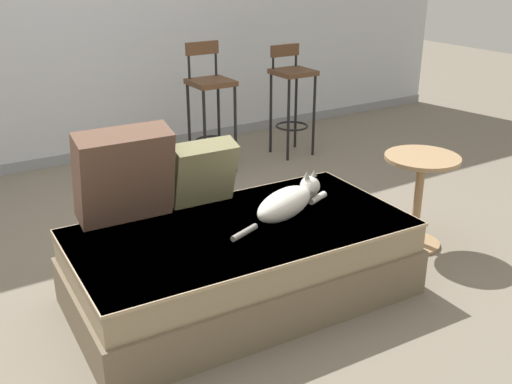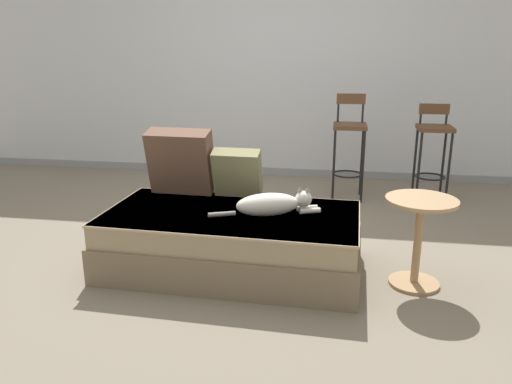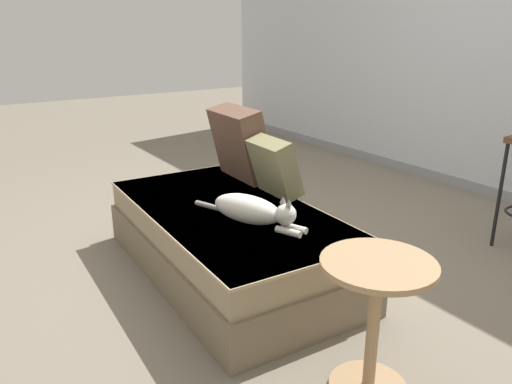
{
  "view_description": "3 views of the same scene",
  "coord_description": "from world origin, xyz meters",
  "px_view_note": "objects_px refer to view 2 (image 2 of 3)",
  "views": [
    {
      "loc": [
        -1.38,
        -2.74,
        1.7
      ],
      "look_at": [
        0.15,
        -0.3,
        0.53
      ],
      "focal_mm": 42.0,
      "sensor_mm": 36.0,
      "label": 1
    },
    {
      "loc": [
        0.66,
        -3.5,
        1.49
      ],
      "look_at": [
        0.15,
        -0.3,
        0.53
      ],
      "focal_mm": 35.0,
      "sensor_mm": 36.0,
      "label": 2
    },
    {
      "loc": [
        2.35,
        -1.76,
        1.42
      ],
      "look_at": [
        0.15,
        -0.3,
        0.53
      ],
      "focal_mm": 35.0,
      "sensor_mm": 36.0,
      "label": 3
    }
  ],
  "objects_px": {
    "couch": "(232,240)",
    "bar_stool_near_window": "(349,139)",
    "bar_stool_by_doorway": "(433,143)",
    "throw_pillow_middle": "(237,173)",
    "cat": "(272,204)",
    "side_table": "(419,230)",
    "throw_pillow_corner": "(181,161)"
  },
  "relations": [
    {
      "from": "couch",
      "to": "throw_pillow_middle",
      "type": "height_order",
      "value": "throw_pillow_middle"
    },
    {
      "from": "throw_pillow_corner",
      "to": "bar_stool_by_doorway",
      "type": "height_order",
      "value": "bar_stool_by_doorway"
    },
    {
      "from": "bar_stool_by_doorway",
      "to": "side_table",
      "type": "xyz_separation_m",
      "value": [
        -0.39,
        -1.87,
        -0.21
      ]
    },
    {
      "from": "throw_pillow_middle",
      "to": "cat",
      "type": "bearing_deg",
      "value": -50.09
    },
    {
      "from": "throw_pillow_corner",
      "to": "couch",
      "type": "bearing_deg",
      "value": -39.11
    },
    {
      "from": "couch",
      "to": "bar_stool_near_window",
      "type": "height_order",
      "value": "bar_stool_near_window"
    },
    {
      "from": "bar_stool_near_window",
      "to": "side_table",
      "type": "height_order",
      "value": "bar_stool_near_window"
    },
    {
      "from": "bar_stool_by_doorway",
      "to": "side_table",
      "type": "bearing_deg",
      "value": -101.7
    },
    {
      "from": "throw_pillow_middle",
      "to": "side_table",
      "type": "xyz_separation_m",
      "value": [
        1.24,
        -0.4,
        -0.22
      ]
    },
    {
      "from": "bar_stool_near_window",
      "to": "throw_pillow_corner",
      "type": "bearing_deg",
      "value": -130.88
    },
    {
      "from": "throw_pillow_middle",
      "to": "bar_stool_near_window",
      "type": "height_order",
      "value": "bar_stool_near_window"
    },
    {
      "from": "couch",
      "to": "bar_stool_by_doorway",
      "type": "distance_m",
      "value": 2.45
    },
    {
      "from": "couch",
      "to": "bar_stool_by_doorway",
      "type": "height_order",
      "value": "bar_stool_by_doorway"
    },
    {
      "from": "couch",
      "to": "bar_stool_near_window",
      "type": "relative_size",
      "value": 1.71
    },
    {
      "from": "throw_pillow_corner",
      "to": "bar_stool_near_window",
      "type": "height_order",
      "value": "bar_stool_near_window"
    },
    {
      "from": "cat",
      "to": "bar_stool_by_doorway",
      "type": "xyz_separation_m",
      "value": [
        1.32,
        1.83,
        0.1
      ]
    },
    {
      "from": "couch",
      "to": "bar_stool_near_window",
      "type": "distance_m",
      "value": 2.03
    },
    {
      "from": "bar_stool_near_window",
      "to": "couch",
      "type": "bearing_deg",
      "value": -113.71
    },
    {
      "from": "bar_stool_by_doorway",
      "to": "side_table",
      "type": "distance_m",
      "value": 1.92
    },
    {
      "from": "throw_pillow_corner",
      "to": "bar_stool_by_doorway",
      "type": "xyz_separation_m",
      "value": [
        2.05,
        1.45,
        -0.07
      ]
    },
    {
      "from": "bar_stool_near_window",
      "to": "side_table",
      "type": "relative_size",
      "value": 1.77
    },
    {
      "from": "bar_stool_by_doorway",
      "to": "side_table",
      "type": "height_order",
      "value": "bar_stool_by_doorway"
    },
    {
      "from": "bar_stool_by_doorway",
      "to": "cat",
      "type": "bearing_deg",
      "value": -125.69
    },
    {
      "from": "throw_pillow_middle",
      "to": "cat",
      "type": "xyz_separation_m",
      "value": [
        0.3,
        -0.36,
        -0.11
      ]
    },
    {
      "from": "throw_pillow_middle",
      "to": "side_table",
      "type": "bearing_deg",
      "value": -18.09
    },
    {
      "from": "cat",
      "to": "bar_stool_near_window",
      "type": "height_order",
      "value": "bar_stool_near_window"
    },
    {
      "from": "throw_pillow_corner",
      "to": "bar_stool_near_window",
      "type": "distance_m",
      "value": 1.92
    },
    {
      "from": "bar_stool_by_doorway",
      "to": "side_table",
      "type": "relative_size",
      "value": 1.63
    },
    {
      "from": "throw_pillow_corner",
      "to": "throw_pillow_middle",
      "type": "height_order",
      "value": "throw_pillow_corner"
    },
    {
      "from": "cat",
      "to": "bar_stool_near_window",
      "type": "xyz_separation_m",
      "value": [
        0.52,
        1.84,
        0.11
      ]
    },
    {
      "from": "throw_pillow_middle",
      "to": "bar_stool_by_doorway",
      "type": "xyz_separation_m",
      "value": [
        1.62,
        1.47,
        -0.01
      ]
    },
    {
      "from": "couch",
      "to": "side_table",
      "type": "distance_m",
      "value": 1.22
    }
  ]
}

